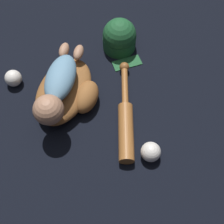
# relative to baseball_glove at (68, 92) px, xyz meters

# --- Properties ---
(ground_plane) EXTENTS (6.00, 6.00, 0.00)m
(ground_plane) POSITION_rel_baseball_glove_xyz_m (-0.02, -0.03, -0.05)
(ground_plane) COLOR black
(baseball_glove) EXTENTS (0.37, 0.30, 0.09)m
(baseball_glove) POSITION_rel_baseball_glove_xyz_m (0.00, 0.00, 0.00)
(baseball_glove) COLOR #935B2D
(baseball_glove) RESTS_ON ground
(baby_figure) EXTENTS (0.38, 0.23, 0.11)m
(baby_figure) POSITION_rel_baseball_glove_xyz_m (0.05, 0.00, 0.09)
(baby_figure) COLOR #6693B2
(baby_figure) RESTS_ON baseball_glove
(baseball_bat) EXTENTS (0.38, 0.28, 0.06)m
(baseball_bat) POSITION_rel_baseball_glove_xyz_m (-0.03, 0.26, -0.02)
(baseball_bat) COLOR #9E602D
(baseball_bat) RESTS_ON ground
(baseball) EXTENTS (0.07, 0.07, 0.07)m
(baseball) POSITION_rel_baseball_glove_xyz_m (0.03, 0.40, -0.01)
(baseball) COLOR white
(baseball) RESTS_ON ground
(baseball_spare) EXTENTS (0.07, 0.07, 0.07)m
(baseball_spare) POSITION_rel_baseball_glove_xyz_m (0.07, -0.23, -0.01)
(baseball_spare) COLOR white
(baseball_spare) RESTS_ON ground
(baseball_cap) EXTENTS (0.20, 0.21, 0.15)m
(baseball_cap) POSITION_rel_baseball_glove_xyz_m (-0.34, 0.02, 0.01)
(baseball_cap) COLOR #1E562D
(baseball_cap) RESTS_ON ground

